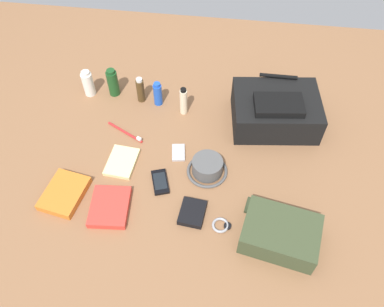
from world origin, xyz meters
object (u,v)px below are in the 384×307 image
Objects in this scene: shampoo_bottle at (113,83)px; paperback_novel at (65,194)px; toothbrush at (127,133)px; media_player at (178,153)px; toiletry_pouch at (280,233)px; cell_phone at (160,182)px; wallet at (192,213)px; cologne_bottle at (141,90)px; bucket_hat at (207,167)px; notepad at (122,162)px; backpack at (276,110)px; deodorant_spray at (158,94)px; travel_guidebook at (110,207)px; toothpaste_tube at (88,83)px; lotion_bottle at (184,101)px; wristwatch at (221,225)px.

shampoo_bottle is 0.68× the size of paperback_novel.
paperback_novel is 1.19× the size of toothbrush.
media_player is (0.35, -0.31, -0.06)m from shampoo_bottle.
toiletry_pouch is 0.53m from media_player.
toothbrush is (-0.19, 0.23, -0.00)m from cell_phone.
cologne_bottle is at bearing 124.50° from wallet.
bucket_hat is 1.09× the size of notepad.
backpack is at bearing 30.45° from media_player.
cologne_bottle is 0.22m from toothbrush.
deodorant_spray is at bearing 126.32° from bucket_hat.
backpack is 0.93m from paperback_novel.
toothbrush is at bearing 162.12° from media_player.
shampoo_bottle is at bearing 139.31° from toiletry_pouch.
toiletry_pouch is 0.68m from notepad.
cologne_bottle is at bearing 172.32° from deodorant_spray.
wallet is (0.31, 0.02, 0.00)m from travel_guidebook.
toothpaste_tube is 0.93× the size of lotion_bottle.
wallet is (0.31, -0.56, -0.05)m from cologne_bottle.
wristwatch is at bearing -48.60° from shampoo_bottle.
toothpaste_tube is at bearing 176.11° from deodorant_spray.
wallet is at bearing 162.49° from wristwatch.
deodorant_spray is 0.60m from wallet.
bucket_hat is at bearing -39.58° from shampoo_bottle.
backpack is 1.91× the size of paperback_novel.
paperback_novel reaches higher than wristwatch.
media_player is (-0.41, 0.33, -0.04)m from toiletry_pouch.
toiletry_pouch is 1.00m from shampoo_bottle.
wristwatch is (0.21, -0.55, -0.06)m from lotion_bottle.
toothpaste_tube is at bearing 147.31° from bucket_hat.
backpack is 0.85m from toothpaste_tube.
bucket_hat is at bearing -22.98° from toothbrush.
bucket_hat is 0.39m from toothbrush.
toiletry_pouch reaches higher than travel_guidebook.
backpack is 0.60m from cologne_bottle.
deodorant_spray reaches higher than travel_guidebook.
cologne_bottle is at bearing 124.93° from wristwatch.
cell_phone is at bearing -18.71° from notepad.
lotion_bottle is at bearing 107.39° from wallet.
bucket_hat is 0.50m from cologne_bottle.
travel_guidebook is 0.42m from wristwatch.
paperback_novel is at bearing -161.30° from bucket_hat.
cell_phone is (-0.04, -0.39, -0.06)m from lotion_bottle.
toothbrush is at bearing -166.29° from backpack.
media_player is (0.05, 0.15, -0.00)m from cell_phone.
toothpaste_tube is (-0.87, 0.63, 0.02)m from toiletry_pouch.
shampoo_bottle is 0.42m from notepad.
backpack is at bearing 13.71° from toothbrush.
bucket_hat is 1.79× the size of media_player.
wallet is at bearing -120.34° from backpack.
deodorant_spray reaches higher than notepad.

